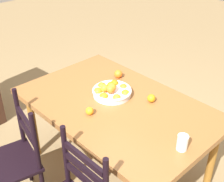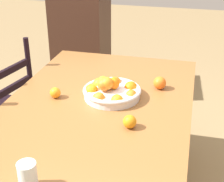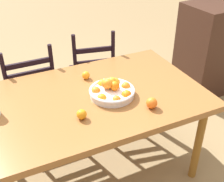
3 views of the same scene
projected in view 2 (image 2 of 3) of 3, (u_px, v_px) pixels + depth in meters
name	position (u px, v px, depth m)	size (l,w,h in m)	color
dining_table	(97.00, 116.00, 1.90)	(1.60, 1.02, 0.76)	brown
chair_by_cabinet	(1.00, 111.00, 2.44)	(0.50, 0.50, 0.96)	black
cabinet	(82.00, 42.00, 3.60)	(0.65, 0.50, 1.05)	#3A2218
fruit_bowl	(111.00, 91.00, 1.94)	(0.33, 0.33, 0.13)	silver
orange_loose_0	(130.00, 122.00, 1.65)	(0.07, 0.07, 0.07)	orange
orange_loose_1	(160.00, 83.00, 2.04)	(0.08, 0.08, 0.08)	orange
orange_loose_2	(55.00, 93.00, 1.94)	(0.06, 0.06, 0.06)	orange
drinking_glass	(28.00, 176.00, 1.27)	(0.07, 0.07, 0.11)	silver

